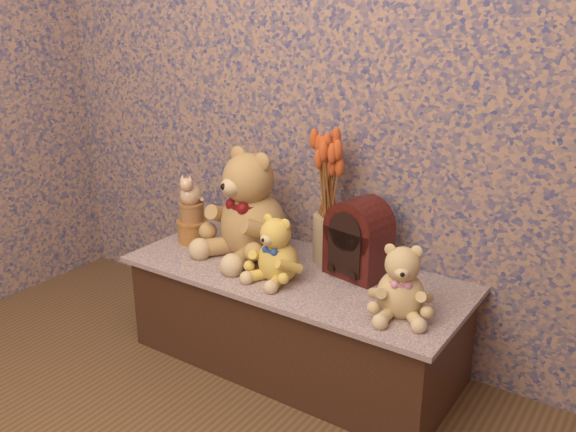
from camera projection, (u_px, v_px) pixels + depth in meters
The scene contains 10 objects.
display_shelf at pixel (295, 317), 2.43m from camera, with size 1.34×0.58×0.40m, color #384873.
teddy_large at pixel (253, 199), 2.46m from camera, with size 0.37×0.45×0.47m, color #A87C41, non-canonical shape.
teddy_medium at pixel (278, 245), 2.26m from camera, with size 0.21×0.25×0.27m, color gold, non-canonical shape.
teddy_small at pixel (402, 277), 2.00m from camera, with size 0.21×0.25×0.27m, color tan, non-canonical shape.
cathedral_radio at pixel (359, 237), 2.29m from camera, with size 0.22×0.16×0.30m, color #350D09, non-canonical shape.
ceramic_vase at pixel (328, 238), 2.43m from camera, with size 0.12×0.12×0.20m, color tan.
dried_stalks at pixel (329, 161), 2.32m from camera, with size 0.23×0.23×0.43m, color #D05021, non-canonical shape.
biscuit_tin_lower at pixel (193, 231), 2.64m from camera, with size 0.13×0.13×0.09m, color gold.
biscuit_tin_upper at pixel (192, 212), 2.61m from camera, with size 0.10×0.10×0.08m, color tan.
cat_figurine at pixel (190, 188), 2.58m from camera, with size 0.10×0.11×0.14m, color silver, non-canonical shape.
Camera 1 is at (1.19, -0.59, 1.39)m, focal length 38.24 mm.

